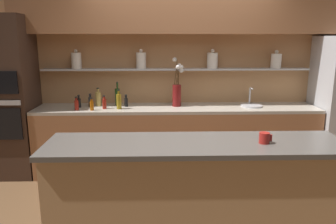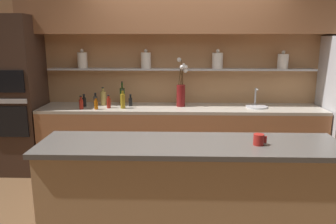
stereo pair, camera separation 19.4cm
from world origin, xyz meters
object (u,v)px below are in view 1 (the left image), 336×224
(bottle_sauce_2, at_px, (77,105))
(oven_tower, at_px, (9,98))
(bottle_sauce_0, at_px, (79,102))
(bottle_sauce_3, at_px, (126,102))
(bottle_sauce_4, at_px, (90,101))
(bottle_oil_1, at_px, (119,101))
(bottle_sauce_5, at_px, (104,103))
(bottle_spirit_7, at_px, (98,99))
(bottle_wine_6, at_px, (118,97))
(bottle_sauce_8, at_px, (92,105))
(flower_vase, at_px, (177,90))
(coffee_mug, at_px, (264,138))
(sink_fixture, at_px, (251,105))

(bottle_sauce_2, bearing_deg, oven_tower, 169.26)
(bottle_sauce_0, bearing_deg, bottle_sauce_3, 4.16)
(bottle_sauce_0, xyz_separation_m, bottle_sauce_3, (0.62, 0.05, -0.00))
(bottle_sauce_2, height_order, bottle_sauce_4, same)
(bottle_oil_1, distance_m, bottle_sauce_5, 0.20)
(bottle_sauce_4, distance_m, bottle_spirit_7, 0.11)
(bottle_wine_6, bearing_deg, bottle_sauce_2, -148.70)
(bottle_sauce_5, bearing_deg, bottle_sauce_8, -148.27)
(flower_vase, bearing_deg, bottle_spirit_7, 177.81)
(flower_vase, bearing_deg, coffee_mug, -73.34)
(flower_vase, height_order, sink_fixture, flower_vase)
(bottle_sauce_3, xyz_separation_m, bottle_sauce_5, (-0.27, -0.14, 0.01))
(sink_fixture, height_order, bottle_oil_1, bottle_oil_1)
(flower_vase, distance_m, bottle_sauce_2, 1.33)
(oven_tower, distance_m, bottle_sauce_3, 1.54)
(coffee_mug, bearing_deg, bottle_sauce_5, 130.66)
(oven_tower, distance_m, bottle_spirit_7, 1.16)
(bottle_oil_1, relative_size, bottle_spirit_7, 1.02)
(oven_tower, xyz_separation_m, flower_vase, (2.23, 0.05, 0.08))
(sink_fixture, xyz_separation_m, coffee_mug, (-0.43, -1.90, 0.12))
(bottle_wine_6, bearing_deg, coffee_mug, -55.24)
(flower_vase, height_order, bottle_spirit_7, flower_vase)
(bottle_sauce_2, distance_m, bottle_sauce_3, 0.65)
(bottle_spirit_7, height_order, coffee_mug, bottle_spirit_7)
(bottle_sauce_3, distance_m, bottle_sauce_4, 0.48)
(sink_fixture, distance_m, bottle_sauce_3, 1.71)
(bottle_sauce_5, bearing_deg, sink_fixture, 2.94)
(oven_tower, relative_size, bottle_sauce_4, 11.97)
(bottle_oil_1, bearing_deg, bottle_sauce_4, 158.16)
(bottle_sauce_2, xyz_separation_m, bottle_sauce_4, (0.13, 0.23, -0.00))
(sink_fixture, relative_size, bottle_sauce_3, 1.77)
(flower_vase, bearing_deg, bottle_sauce_4, 179.84)
(coffee_mug, bearing_deg, oven_tower, 146.14)
(bottle_sauce_2, bearing_deg, bottle_sauce_5, 14.12)
(bottle_sauce_5, height_order, bottle_spirit_7, bottle_spirit_7)
(oven_tower, distance_m, flower_vase, 2.23)
(sink_fixture, bearing_deg, bottle_sauce_2, -175.37)
(oven_tower, bearing_deg, bottle_spirit_7, 4.70)
(bottle_oil_1, relative_size, bottle_sauce_2, 1.44)
(bottle_sauce_4, height_order, bottle_sauce_5, same)
(flower_vase, distance_m, bottle_sauce_0, 1.33)
(bottle_sauce_8, distance_m, coffee_mug, 2.40)
(bottle_sauce_2, xyz_separation_m, bottle_wine_6, (0.49, 0.30, 0.05))
(flower_vase, height_order, bottle_wine_6, flower_vase)
(bottle_sauce_0, height_order, bottle_spirit_7, bottle_spirit_7)
(bottle_oil_1, distance_m, coffee_mug, 2.24)
(bottle_sauce_5, xyz_separation_m, coffee_mug, (1.54, -1.80, 0.07))
(bottle_sauce_2, relative_size, bottle_spirit_7, 0.71)
(bottle_sauce_0, distance_m, bottle_sauce_8, 0.28)
(oven_tower, distance_m, sink_fixture, 3.25)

